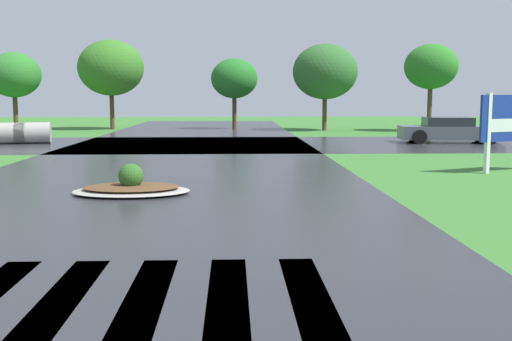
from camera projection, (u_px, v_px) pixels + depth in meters
The scene contains 7 objects.
asphalt_roadway at pixel (143, 202), 12.65m from camera, with size 10.56×80.00×0.01m, color #2B2B30.
asphalt_cross_road at pixel (191, 144), 27.53m from camera, with size 90.00×9.50×0.01m, color #2B2B30.
crosswalk_stripes at pixel (61, 299), 6.63m from camera, with size 5.85×3.08×0.01m.
median_island at pixel (131, 187), 13.74m from camera, with size 2.63×1.78×0.68m.
car_silver_hatch at pixel (449, 130), 28.40m from camera, with size 4.73×2.47×1.18m.
drainage_pipe_stack at pixel (8, 133), 27.70m from camera, with size 3.83×1.63×0.96m.
background_treeline at pixel (270, 70), 38.10m from camera, with size 36.48×6.49×5.70m.
Camera 1 is at (1.86, -2.56, 2.20)m, focal length 43.02 mm.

